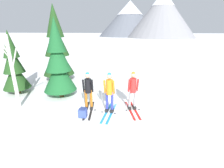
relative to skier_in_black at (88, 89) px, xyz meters
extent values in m
plane|color=white|center=(0.76, -0.01, -0.92)|extent=(400.00, 400.00, 0.00)
cube|color=black|center=(0.13, -0.09, -0.91)|extent=(0.41, 1.64, 0.02)
cube|color=black|center=(-0.09, -0.13, -0.91)|extent=(0.41, 1.64, 0.02)
cube|color=black|center=(0.11, 0.01, -0.84)|extent=(0.16, 0.28, 0.12)
cylinder|color=#B76019|center=(0.11, 0.01, -0.41)|extent=(0.11, 0.11, 0.78)
cube|color=black|center=(-0.11, -0.03, -0.84)|extent=(0.16, 0.28, 0.12)
cylinder|color=#B76019|center=(-0.11, -0.03, -0.41)|extent=(0.11, 0.11, 0.78)
cylinder|color=black|center=(0.00, -0.01, 0.15)|extent=(0.28, 0.28, 0.59)
sphere|color=tan|center=(0.00, -0.01, 0.59)|extent=(0.21, 0.21, 0.21)
sphere|color=#1E6B7A|center=(0.00, -0.01, 0.65)|extent=(0.16, 0.16, 0.16)
cylinder|color=black|center=(0.19, -0.04, 0.17)|extent=(0.12, 0.21, 0.56)
cylinder|color=black|center=(-0.16, -0.11, 0.17)|extent=(0.12, 0.21, 0.56)
cylinder|color=#A5A5AD|center=(0.30, -0.14, -0.34)|extent=(0.02, 0.02, 1.18)
cylinder|color=black|center=(0.30, -0.14, -0.86)|extent=(0.07, 0.07, 0.01)
cylinder|color=#A5A5AD|center=(-0.23, -0.24, -0.34)|extent=(0.02, 0.02, 1.18)
cylinder|color=black|center=(-0.23, -0.24, -0.86)|extent=(0.07, 0.07, 0.01)
cube|color=#4C7238|center=(-0.03, 0.15, 0.18)|extent=(0.29, 0.21, 0.36)
cube|color=#1E84D1|center=(1.03, -0.18, -0.91)|extent=(0.14, 1.73, 0.02)
cube|color=#1E84D1|center=(0.81, -0.17, -0.91)|extent=(0.14, 1.73, 0.02)
cube|color=black|center=(1.03, -0.08, -0.84)|extent=(0.12, 0.26, 0.12)
cylinder|color=#2D389E|center=(1.03, -0.08, -0.40)|extent=(0.11, 0.11, 0.81)
cube|color=black|center=(0.81, -0.07, -0.84)|extent=(0.12, 0.26, 0.12)
cylinder|color=#2D389E|center=(0.81, -0.07, -0.40)|extent=(0.11, 0.11, 0.81)
cylinder|color=orange|center=(0.92, -0.07, 0.18)|extent=(0.28, 0.28, 0.60)
sphere|color=tan|center=(0.92, -0.07, 0.63)|extent=(0.22, 0.22, 0.22)
sphere|color=#1E6B7A|center=(0.92, -0.07, 0.69)|extent=(0.16, 0.16, 0.16)
cylinder|color=orange|center=(1.10, -0.14, 0.20)|extent=(0.09, 0.20, 0.57)
cylinder|color=orange|center=(0.74, -0.13, 0.20)|extent=(0.09, 0.20, 0.57)
cylinder|color=#A5A5AD|center=(1.18, -0.26, -0.32)|extent=(0.02, 0.02, 1.21)
cylinder|color=black|center=(1.18, -0.26, -0.86)|extent=(0.07, 0.07, 0.01)
cylinder|color=#A5A5AD|center=(0.65, -0.25, -0.32)|extent=(0.02, 0.02, 1.21)
cylinder|color=black|center=(0.65, -0.25, -0.86)|extent=(0.07, 0.07, 0.01)
cube|color=#4C7238|center=(0.92, 0.10, 0.21)|extent=(0.26, 0.17, 0.36)
cube|color=red|center=(1.96, 0.29, -0.91)|extent=(0.61, 1.62, 0.02)
cube|color=red|center=(1.75, 0.22, -0.91)|extent=(0.61, 1.62, 0.02)
cube|color=black|center=(1.93, 0.39, -0.84)|extent=(0.19, 0.28, 0.12)
cylinder|color=gray|center=(1.93, 0.39, -0.41)|extent=(0.11, 0.11, 0.80)
cube|color=black|center=(1.72, 0.32, -0.84)|extent=(0.19, 0.28, 0.12)
cylinder|color=gray|center=(1.72, 0.32, -0.41)|extent=(0.11, 0.11, 0.80)
cylinder|color=red|center=(1.82, 0.35, 0.17)|extent=(0.28, 0.28, 0.60)
sphere|color=tan|center=(1.82, 0.35, 0.61)|extent=(0.22, 0.22, 0.22)
sphere|color=#B76019|center=(1.82, 0.35, 0.67)|extent=(0.16, 0.16, 0.16)
cylinder|color=red|center=(2.01, 0.35, 0.19)|extent=(0.14, 0.21, 0.57)
cylinder|color=red|center=(1.67, 0.24, 0.19)|extent=(0.14, 0.21, 0.57)
cylinder|color=#A5A5AD|center=(2.13, 0.27, -0.33)|extent=(0.02, 0.02, 1.19)
cylinder|color=black|center=(2.13, 0.27, -0.86)|extent=(0.07, 0.07, 0.01)
cylinder|color=#A5A5AD|center=(1.62, 0.10, -0.33)|extent=(0.02, 0.02, 1.19)
cylinder|color=black|center=(1.62, 0.10, -0.86)|extent=(0.07, 0.07, 0.01)
cylinder|color=#51381E|center=(-3.31, 3.67, -0.46)|extent=(0.29, 0.29, 0.93)
cone|color=#1E4219|center=(-3.31, 3.67, 0.52)|extent=(1.99, 1.99, 1.96)
cone|color=#1E4219|center=(-3.31, 3.67, 1.76)|extent=(1.52, 1.52, 1.96)
cone|color=#1E4219|center=(-3.31, 3.67, 2.90)|extent=(1.09, 1.09, 1.96)
cylinder|color=#51381E|center=(-4.37, 1.06, -0.60)|extent=(0.20, 0.20, 0.64)
cone|color=#1E4219|center=(-4.37, 1.06, 0.07)|extent=(1.36, 1.36, 1.35)
cone|color=#1E4219|center=(-4.37, 1.06, 0.92)|extent=(1.04, 1.04, 1.35)
cone|color=#1E4219|center=(-4.37, 1.06, 1.70)|extent=(0.74, 0.74, 1.35)
cylinder|color=#51381E|center=(-1.87, 1.09, -0.55)|extent=(0.23, 0.23, 0.75)
cone|color=#195628|center=(-1.87, 1.09, 0.24)|extent=(1.60, 1.60, 1.58)
cone|color=#195628|center=(-1.87, 1.09, 1.24)|extent=(1.22, 1.22, 1.58)
cone|color=#195628|center=(-1.87, 1.09, 2.15)|extent=(0.87, 0.87, 1.58)
cylinder|color=silver|center=(-3.13, -0.38, 0.63)|extent=(0.15, 0.15, 3.11)
cylinder|color=silver|center=(-3.02, -0.70, 1.58)|extent=(0.23, 0.70, 0.77)
cylinder|color=silver|center=(-3.32, -0.34, 1.66)|extent=(0.43, 0.13, 0.53)
cylinder|color=silver|center=(-2.84, -0.50, 1.24)|extent=(0.63, 0.31, 0.92)
cube|color=#384C99|center=(-0.03, -0.69, -0.75)|extent=(0.34, 0.26, 0.34)
cube|color=navy|center=(-0.03, -0.69, -0.56)|extent=(0.22, 0.28, 0.04)
cone|color=slate|center=(-6.36, 89.02, 8.22)|extent=(34.00, 34.00, 18.29)
cone|color=white|center=(-6.36, 89.02, 13.77)|extent=(14.04, 14.04, 7.19)
cone|color=gray|center=(9.26, 75.01, 8.83)|extent=(30.46, 30.46, 19.52)
camera|label=1|loc=(2.17, -6.01, 2.33)|focal=25.89mm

